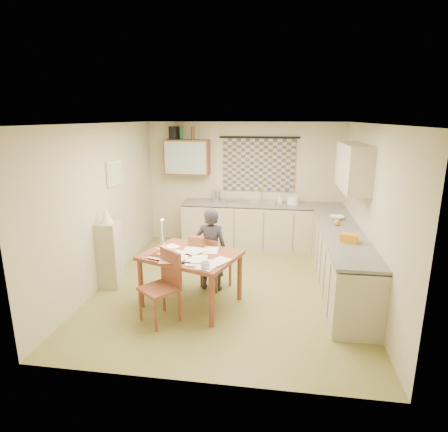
% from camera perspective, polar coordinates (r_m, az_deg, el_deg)
% --- Properties ---
extents(floor, '(4.00, 4.50, 0.02)m').
position_cam_1_polar(floor, '(6.03, 0.84, -10.69)').
color(floor, olive).
rests_on(floor, ground).
extents(ceiling, '(4.00, 4.50, 0.02)m').
position_cam_1_polar(ceiling, '(5.44, 0.95, 14.02)').
color(ceiling, white).
rests_on(ceiling, floor).
extents(wall_back, '(4.00, 0.02, 2.50)m').
position_cam_1_polar(wall_back, '(7.80, 3.06, 4.94)').
color(wall_back, beige).
rests_on(wall_back, floor).
extents(wall_front, '(4.00, 0.02, 2.50)m').
position_cam_1_polar(wall_front, '(3.48, -4.00, -7.80)').
color(wall_front, beige).
rests_on(wall_front, floor).
extents(wall_left, '(0.02, 4.50, 2.50)m').
position_cam_1_polar(wall_left, '(6.18, -17.92, 1.62)').
color(wall_left, beige).
rests_on(wall_left, floor).
extents(wall_right, '(0.02, 4.50, 2.50)m').
position_cam_1_polar(wall_right, '(5.71, 21.32, 0.26)').
color(wall_right, beige).
rests_on(wall_right, floor).
extents(window_blind, '(1.45, 0.03, 1.05)m').
position_cam_1_polar(window_blind, '(7.68, 5.32, 7.76)').
color(window_blind, navy).
rests_on(window_blind, wall_back).
extents(curtain_rod, '(1.60, 0.04, 0.04)m').
position_cam_1_polar(curtain_rod, '(7.61, 5.41, 11.85)').
color(curtain_rod, black).
rests_on(curtain_rod, wall_back).
extents(wall_cabinet, '(0.90, 0.34, 0.70)m').
position_cam_1_polar(wall_cabinet, '(7.74, -5.62, 8.93)').
color(wall_cabinet, brown).
rests_on(wall_cabinet, wall_back).
extents(wall_cabinet_glass, '(0.84, 0.02, 0.64)m').
position_cam_1_polar(wall_cabinet_glass, '(7.58, -5.93, 8.79)').
color(wall_cabinet_glass, '#99B2A5').
rests_on(wall_cabinet_glass, wall_back).
extents(upper_cabinet_right, '(0.34, 1.30, 0.70)m').
position_cam_1_polar(upper_cabinet_right, '(6.09, 19.09, 7.08)').
color(upper_cabinet_right, tan).
rests_on(upper_cabinet_right, wall_right).
extents(framed_print, '(0.04, 0.50, 0.40)m').
position_cam_1_polar(framed_print, '(6.44, -16.37, 6.32)').
color(framed_print, beige).
rests_on(framed_print, wall_left).
extents(print_canvas, '(0.01, 0.42, 0.32)m').
position_cam_1_polar(print_canvas, '(6.43, -16.16, 6.32)').
color(print_canvas, white).
rests_on(print_canvas, wall_left).
extents(counter_back, '(3.30, 0.62, 0.92)m').
position_cam_1_polar(counter_back, '(7.65, 6.10, -1.46)').
color(counter_back, tan).
rests_on(counter_back, floor).
extents(counter_right, '(0.62, 2.95, 0.92)m').
position_cam_1_polar(counter_right, '(6.03, 17.41, -6.62)').
color(counter_right, tan).
rests_on(counter_right, floor).
extents(stove, '(0.57, 0.57, 0.89)m').
position_cam_1_polar(stove, '(5.15, 19.02, -10.60)').
color(stove, white).
rests_on(stove, floor).
extents(sink, '(0.59, 0.50, 0.10)m').
position_cam_1_polar(sink, '(7.55, 5.82, 1.68)').
color(sink, silver).
rests_on(sink, counter_back).
extents(tap, '(0.03, 0.03, 0.28)m').
position_cam_1_polar(tap, '(7.68, 5.69, 3.30)').
color(tap, silver).
rests_on(tap, counter_back).
extents(dish_rack, '(0.41, 0.38, 0.06)m').
position_cam_1_polar(dish_rack, '(7.57, 1.67, 2.34)').
color(dish_rack, silver).
rests_on(dish_rack, counter_back).
extents(kettle, '(0.21, 0.21, 0.24)m').
position_cam_1_polar(kettle, '(7.61, -1.24, 3.09)').
color(kettle, silver).
rests_on(kettle, counter_back).
extents(mixing_bowl, '(0.31, 0.31, 0.16)m').
position_cam_1_polar(mixing_bowl, '(7.52, 10.50, 2.40)').
color(mixing_bowl, white).
rests_on(mixing_bowl, counter_back).
extents(soap_bottle, '(0.10, 0.10, 0.18)m').
position_cam_1_polar(soap_bottle, '(7.56, 8.49, 2.61)').
color(soap_bottle, white).
rests_on(soap_bottle, counter_back).
extents(bowl, '(0.29, 0.29, 0.06)m').
position_cam_1_polar(bowl, '(6.58, 16.78, -0.23)').
color(bowl, white).
rests_on(bowl, counter_right).
extents(orange_bag, '(0.26, 0.22, 0.12)m').
position_cam_1_polar(orange_bag, '(5.42, 18.57, -3.20)').
color(orange_bag, orange).
rests_on(orange_bag, counter_right).
extents(fruit_orange, '(0.10, 0.10, 0.10)m').
position_cam_1_polar(fruit_orange, '(6.20, 16.83, -0.94)').
color(fruit_orange, orange).
rests_on(fruit_orange, counter_right).
extents(speaker, '(0.18, 0.22, 0.26)m').
position_cam_1_polar(speaker, '(7.77, -7.59, 12.44)').
color(speaker, black).
rests_on(speaker, wall_cabinet).
extents(bottle_green, '(0.08, 0.08, 0.26)m').
position_cam_1_polar(bottle_green, '(7.73, -6.54, 12.46)').
color(bottle_green, '#195926').
rests_on(bottle_green, wall_cabinet).
extents(bottle_brown, '(0.08, 0.08, 0.26)m').
position_cam_1_polar(bottle_brown, '(7.68, -4.80, 12.49)').
color(bottle_brown, brown).
rests_on(bottle_brown, wall_cabinet).
extents(dining_table, '(1.49, 1.30, 0.75)m').
position_cam_1_polar(dining_table, '(5.38, -5.03, -9.45)').
color(dining_table, brown).
rests_on(dining_table, floor).
extents(chair_far, '(0.52, 0.52, 0.82)m').
position_cam_1_polar(chair_far, '(5.89, -1.37, -8.48)').
color(chair_far, brown).
rests_on(chair_far, floor).
extents(chair_near, '(0.60, 0.60, 0.94)m').
position_cam_1_polar(chair_near, '(5.04, -9.58, -12.51)').
color(chair_near, brown).
rests_on(chair_near, floor).
extents(person, '(0.48, 0.32, 1.29)m').
position_cam_1_polar(person, '(5.69, -1.98, -5.13)').
color(person, black).
rests_on(person, floor).
extents(shelf_stand, '(0.32, 0.30, 1.04)m').
position_cam_1_polar(shelf_stand, '(6.08, -17.04, -5.72)').
color(shelf_stand, tan).
rests_on(shelf_stand, floor).
extents(lampshade, '(0.20, 0.20, 0.22)m').
position_cam_1_polar(lampshade, '(5.90, -17.49, 0.03)').
color(lampshade, beige).
rests_on(lampshade, shelf_stand).
extents(letter_rack, '(0.23, 0.13, 0.16)m').
position_cam_1_polar(letter_rack, '(5.47, -4.22, -3.95)').
color(letter_rack, brown).
rests_on(letter_rack, dining_table).
extents(mug, '(0.22, 0.22, 0.09)m').
position_cam_1_polar(mug, '(4.71, -2.87, -7.54)').
color(mug, white).
rests_on(mug, dining_table).
extents(magazine, '(0.34, 0.37, 0.03)m').
position_cam_1_polar(magazine, '(5.29, -10.65, -5.60)').
color(magazine, maroon).
rests_on(magazine, dining_table).
extents(book, '(0.42, 0.42, 0.02)m').
position_cam_1_polar(book, '(5.40, -9.41, -5.14)').
color(book, orange).
rests_on(book, dining_table).
extents(orange_box, '(0.14, 0.13, 0.04)m').
position_cam_1_polar(orange_box, '(5.17, -9.55, -5.94)').
color(orange_box, orange).
rests_on(orange_box, dining_table).
extents(eyeglasses, '(0.13, 0.05, 0.02)m').
position_cam_1_polar(eyeglasses, '(4.91, -5.82, -7.11)').
color(eyeglasses, black).
rests_on(eyeglasses, dining_table).
extents(candle_holder, '(0.07, 0.07, 0.18)m').
position_cam_1_polar(candle_holder, '(5.51, -9.40, -3.86)').
color(candle_holder, silver).
rests_on(candle_holder, dining_table).
extents(candle, '(0.03, 0.03, 0.22)m').
position_cam_1_polar(candle, '(5.49, -9.48, -1.73)').
color(candle, white).
rests_on(candle, dining_table).
extents(candle_flame, '(0.02, 0.02, 0.02)m').
position_cam_1_polar(candle_flame, '(5.43, -9.29, -0.57)').
color(candle_flame, '#FFCC66').
rests_on(candle_flame, dining_table).
extents(papers, '(1.15, 0.99, 0.02)m').
position_cam_1_polar(papers, '(5.11, -5.40, -6.16)').
color(papers, white).
rests_on(papers, dining_table).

